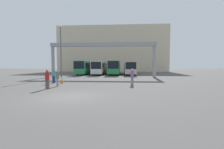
{
  "coord_description": "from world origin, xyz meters",
  "views": [
    {
      "loc": [
        3.67,
        -9.93,
        2.13
      ],
      "look_at": [
        1.55,
        21.14,
        0.3
      ],
      "focal_mm": 24.0,
      "sensor_mm": 36.0,
      "label": 1
    }
  ],
  "objects_px": {
    "bus_slot_0": "(85,67)",
    "bus_slot_3": "(130,67)",
    "pedestrian_mid_left": "(132,76)",
    "bus_slot_1": "(100,67)",
    "traffic_cone": "(62,81)",
    "pedestrian_near_center": "(47,79)",
    "lamp_post": "(61,50)",
    "bus_slot_2": "(115,67)",
    "pedestrian_mid_right": "(57,78)",
    "pedestrian_far_center": "(54,75)"
  },
  "relations": [
    {
      "from": "traffic_cone",
      "to": "pedestrian_mid_left",
      "type": "bearing_deg",
      "value": -6.51
    },
    {
      "from": "pedestrian_near_center",
      "to": "pedestrian_far_center",
      "type": "bearing_deg",
      "value": -122.3
    },
    {
      "from": "bus_slot_3",
      "to": "lamp_post",
      "type": "relative_size",
      "value": 1.25
    },
    {
      "from": "bus_slot_1",
      "to": "traffic_cone",
      "type": "bearing_deg",
      "value": -95.15
    },
    {
      "from": "bus_slot_3",
      "to": "pedestrian_mid_left",
      "type": "distance_m",
      "value": 20.33
    },
    {
      "from": "pedestrian_mid_left",
      "to": "traffic_cone",
      "type": "height_order",
      "value": "pedestrian_mid_left"
    },
    {
      "from": "bus_slot_2",
      "to": "bus_slot_3",
      "type": "bearing_deg",
      "value": -1.74
    },
    {
      "from": "traffic_cone",
      "to": "pedestrian_mid_right",
      "type": "bearing_deg",
      "value": -77.18
    },
    {
      "from": "bus_slot_2",
      "to": "lamp_post",
      "type": "relative_size",
      "value": 1.27
    },
    {
      "from": "bus_slot_0",
      "to": "lamp_post",
      "type": "distance_m",
      "value": 10.83
    },
    {
      "from": "bus_slot_0",
      "to": "bus_slot_3",
      "type": "distance_m",
      "value": 10.95
    },
    {
      "from": "bus_slot_3",
      "to": "pedestrian_far_center",
      "type": "height_order",
      "value": "bus_slot_3"
    },
    {
      "from": "pedestrian_near_center",
      "to": "lamp_post",
      "type": "xyz_separation_m",
      "value": [
        -4.11,
        13.03,
        4.08
      ]
    },
    {
      "from": "bus_slot_2",
      "to": "lamp_post",
      "type": "height_order",
      "value": "lamp_post"
    },
    {
      "from": "pedestrian_mid_left",
      "to": "bus_slot_3",
      "type": "bearing_deg",
      "value": 42.43
    },
    {
      "from": "bus_slot_0",
      "to": "pedestrian_near_center",
      "type": "relative_size",
      "value": 6.13
    },
    {
      "from": "bus_slot_2",
      "to": "pedestrian_near_center",
      "type": "distance_m",
      "value": 24.3
    },
    {
      "from": "bus_slot_0",
      "to": "bus_slot_2",
      "type": "xyz_separation_m",
      "value": [
        7.29,
        0.54,
        0.02
      ]
    },
    {
      "from": "bus_slot_2",
      "to": "pedestrian_mid_left",
      "type": "height_order",
      "value": "bus_slot_2"
    },
    {
      "from": "bus_slot_0",
      "to": "bus_slot_3",
      "type": "relative_size",
      "value": 0.93
    },
    {
      "from": "bus_slot_0",
      "to": "bus_slot_2",
      "type": "distance_m",
      "value": 7.31
    },
    {
      "from": "pedestrian_far_center",
      "to": "pedestrian_near_center",
      "type": "height_order",
      "value": "pedestrian_far_center"
    },
    {
      "from": "bus_slot_0",
      "to": "bus_slot_1",
      "type": "relative_size",
      "value": 0.9
    },
    {
      "from": "pedestrian_mid_right",
      "to": "lamp_post",
      "type": "height_order",
      "value": "lamp_post"
    },
    {
      "from": "bus_slot_0",
      "to": "lamp_post",
      "type": "bearing_deg",
      "value": -100.14
    },
    {
      "from": "bus_slot_0",
      "to": "bus_slot_3",
      "type": "xyz_separation_m",
      "value": [
        10.94,
        0.43,
        -0.1
      ]
    },
    {
      "from": "bus_slot_0",
      "to": "pedestrian_mid_left",
      "type": "distance_m",
      "value": 22.38
    },
    {
      "from": "bus_slot_1",
      "to": "bus_slot_3",
      "type": "bearing_deg",
      "value": -1.44
    },
    {
      "from": "pedestrian_far_center",
      "to": "pedestrian_near_center",
      "type": "bearing_deg",
      "value": -80.37
    },
    {
      "from": "pedestrian_far_center",
      "to": "traffic_cone",
      "type": "height_order",
      "value": "pedestrian_far_center"
    },
    {
      "from": "bus_slot_2",
      "to": "bus_slot_3",
      "type": "relative_size",
      "value": 1.02
    },
    {
      "from": "bus_slot_0",
      "to": "bus_slot_3",
      "type": "bearing_deg",
      "value": 2.23
    },
    {
      "from": "pedestrian_mid_left",
      "to": "lamp_post",
      "type": "height_order",
      "value": "lamp_post"
    },
    {
      "from": "traffic_cone",
      "to": "pedestrian_far_center",
      "type": "bearing_deg",
      "value": 163.63
    },
    {
      "from": "bus_slot_3",
      "to": "bus_slot_0",
      "type": "bearing_deg",
      "value": -177.77
    },
    {
      "from": "traffic_cone",
      "to": "lamp_post",
      "type": "distance_m",
      "value": 10.58
    },
    {
      "from": "bus_slot_1",
      "to": "pedestrian_far_center",
      "type": "xyz_separation_m",
      "value": [
        -2.92,
        -19.19,
        -0.82
      ]
    },
    {
      "from": "pedestrian_mid_left",
      "to": "pedestrian_near_center",
      "type": "bearing_deg",
      "value": 157.21
    },
    {
      "from": "pedestrian_far_center",
      "to": "pedestrian_near_center",
      "type": "xyz_separation_m",
      "value": [
        1.57,
        -4.64,
        -0.02
      ]
    },
    {
      "from": "bus_slot_1",
      "to": "pedestrian_mid_right",
      "type": "distance_m",
      "value": 22.12
    },
    {
      "from": "pedestrian_mid_right",
      "to": "lamp_post",
      "type": "relative_size",
      "value": 0.17
    },
    {
      "from": "bus_slot_1",
      "to": "pedestrian_mid_left",
      "type": "height_order",
      "value": "bus_slot_1"
    },
    {
      "from": "bus_slot_1",
      "to": "pedestrian_far_center",
      "type": "relative_size",
      "value": 6.66
    },
    {
      "from": "pedestrian_mid_left",
      "to": "traffic_cone",
      "type": "distance_m",
      "value": 8.44
    },
    {
      "from": "lamp_post",
      "to": "pedestrian_mid_right",
      "type": "bearing_deg",
      "value": -69.18
    },
    {
      "from": "bus_slot_1",
      "to": "traffic_cone",
      "type": "xyz_separation_m",
      "value": [
        -1.76,
        -19.53,
        -1.46
      ]
    },
    {
      "from": "bus_slot_1",
      "to": "traffic_cone",
      "type": "distance_m",
      "value": 19.67
    },
    {
      "from": "bus_slot_2",
      "to": "pedestrian_mid_left",
      "type": "xyz_separation_m",
      "value": [
        2.95,
        -20.41,
        -0.87
      ]
    },
    {
      "from": "pedestrian_far_center",
      "to": "pedestrian_mid_left",
      "type": "bearing_deg",
      "value": -16.8
    },
    {
      "from": "bus_slot_1",
      "to": "bus_slot_3",
      "type": "height_order",
      "value": "bus_slot_1"
    }
  ]
}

